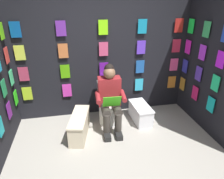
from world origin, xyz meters
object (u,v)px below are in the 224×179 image
Objects in this scene: comic_longbox_far at (80,125)px; toilet at (108,106)px; person_reading at (110,98)px; comic_longbox_near at (140,113)px.

toilet is at bearing -135.04° from comic_longbox_far.
toilet is 0.65× the size of person_reading.
person_reading is 0.77m from comic_longbox_near.
comic_longbox_near is 0.78× the size of comic_longbox_far.
toilet is 0.65m from comic_longbox_near.
comic_longbox_near is at bearing -155.64° from comic_longbox_far.
person_reading reaches higher than toilet.
toilet is 0.94× the size of comic_longbox_far.
toilet is 1.20× the size of comic_longbox_near.
comic_longbox_far reaches higher than comic_longbox_near.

